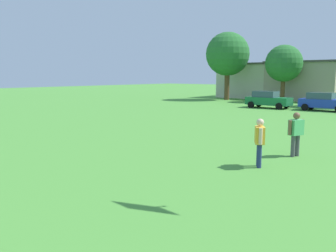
{
  "coord_description": "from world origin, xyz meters",
  "views": [
    {
      "loc": [
        9.59,
        1.31,
        3.27
      ],
      "look_at": [
        2.61,
        9.74,
        1.71
      ],
      "focal_mm": 38.36,
      "sensor_mm": 36.0,
      "label": 1
    }
  ],
  "objects_px": {
    "parked_car_blue_1": "(324,102)",
    "tree_left": "(284,64)",
    "tree_far_left": "(228,54)",
    "adult_bystander": "(260,138)",
    "bystander_near_trees": "(296,130)",
    "parked_car_green_0": "(268,99)"
  },
  "relations": [
    {
      "from": "adult_bystander",
      "to": "parked_car_green_0",
      "type": "relative_size",
      "value": 0.41
    },
    {
      "from": "tree_far_left",
      "to": "parked_car_blue_1",
      "type": "bearing_deg",
      "value": -26.56
    },
    {
      "from": "tree_far_left",
      "to": "bystander_near_trees",
      "type": "bearing_deg",
      "value": -54.91
    },
    {
      "from": "parked_car_blue_1",
      "to": "tree_far_left",
      "type": "distance_m",
      "value": 16.94
    },
    {
      "from": "tree_far_left",
      "to": "tree_left",
      "type": "bearing_deg",
      "value": 5.24
    },
    {
      "from": "parked_car_blue_1",
      "to": "tree_left",
      "type": "bearing_deg",
      "value": 132.01
    },
    {
      "from": "adult_bystander",
      "to": "parked_car_blue_1",
      "type": "distance_m",
      "value": 23.15
    },
    {
      "from": "tree_left",
      "to": "tree_far_left",
      "type": "bearing_deg",
      "value": -174.76
    },
    {
      "from": "bystander_near_trees",
      "to": "tree_left",
      "type": "xyz_separation_m",
      "value": [
        -11.95,
        28.12,
        3.56
      ]
    },
    {
      "from": "bystander_near_trees",
      "to": "parked_car_green_0",
      "type": "relative_size",
      "value": 0.42
    },
    {
      "from": "bystander_near_trees",
      "to": "tree_far_left",
      "type": "xyz_separation_m",
      "value": [
        -19.28,
        27.45,
        4.89
      ]
    },
    {
      "from": "adult_bystander",
      "to": "bystander_near_trees",
      "type": "height_order",
      "value": "bystander_near_trees"
    },
    {
      "from": "parked_car_blue_1",
      "to": "tree_left",
      "type": "relative_size",
      "value": 0.63
    },
    {
      "from": "parked_car_green_0",
      "to": "parked_car_blue_1",
      "type": "relative_size",
      "value": 1.0
    },
    {
      "from": "bystander_near_trees",
      "to": "tree_left",
      "type": "bearing_deg",
      "value": -137.56
    },
    {
      "from": "adult_bystander",
      "to": "tree_left",
      "type": "relative_size",
      "value": 0.25
    },
    {
      "from": "bystander_near_trees",
      "to": "tree_left",
      "type": "distance_m",
      "value": 30.76
    },
    {
      "from": "bystander_near_trees",
      "to": "adult_bystander",
      "type": "bearing_deg",
      "value": 10.73
    },
    {
      "from": "adult_bystander",
      "to": "tree_left",
      "type": "xyz_separation_m",
      "value": [
        -11.56,
        30.61,
        3.59
      ]
    },
    {
      "from": "parked_car_green_0",
      "to": "adult_bystander",
      "type": "bearing_deg",
      "value": -66.5
    },
    {
      "from": "bystander_near_trees",
      "to": "parked_car_green_0",
      "type": "bearing_deg",
      "value": -133.59
    },
    {
      "from": "adult_bystander",
      "to": "tree_far_left",
      "type": "bearing_deg",
      "value": 2.11
    }
  ]
}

